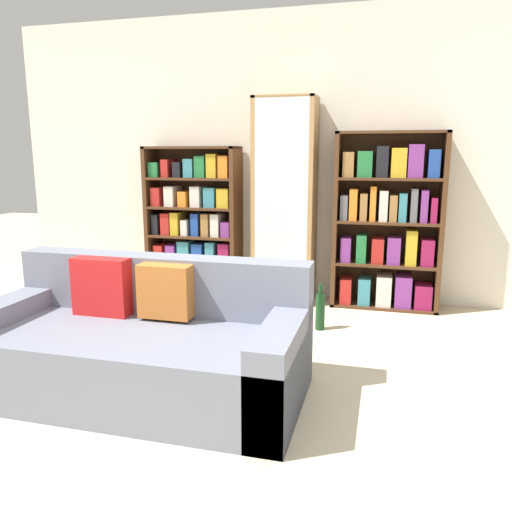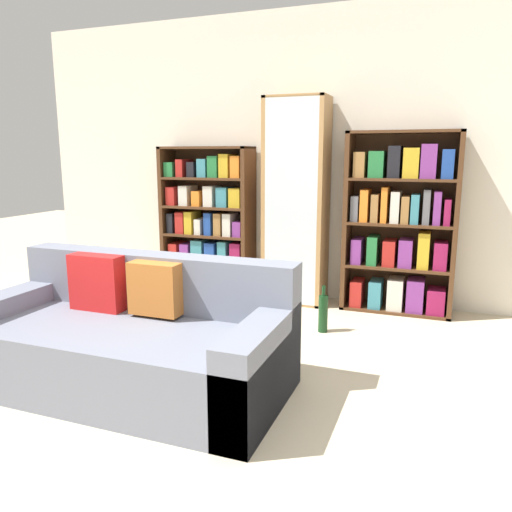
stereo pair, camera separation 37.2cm
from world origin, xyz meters
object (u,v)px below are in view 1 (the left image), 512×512
Objects in this scene: couch at (142,347)px; display_cabinet at (285,203)px; bookshelf_right at (388,225)px; bookshelf_left at (194,224)px; wine_bottle at (320,311)px.

display_cabinet reaches higher than couch.
display_cabinet is at bearing -178.97° from bookshelf_right.
display_cabinet is at bearing -1.03° from bookshelf_left.
bookshelf_right is 4.19× the size of wine_bottle.
couch is at bearing -101.76° from display_cabinet.
couch is at bearing -76.92° from bookshelf_left.
bookshelf_left is at bearing 150.55° from wine_bottle.
bookshelf_left is 0.92× the size of bookshelf_right.
bookshelf_right is 1.10m from wine_bottle.
bookshelf_right is (0.95, 0.02, -0.17)m from display_cabinet.
wine_bottle is (-0.50, -0.77, -0.61)m from bookshelf_right.
bookshelf_right is at bearing 57.38° from wine_bottle.
bookshelf_right reaches higher than bookshelf_left.
bookshelf_right is (1.87, 0.00, 0.06)m from bookshelf_left.
display_cabinet reaches higher than bookshelf_right.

